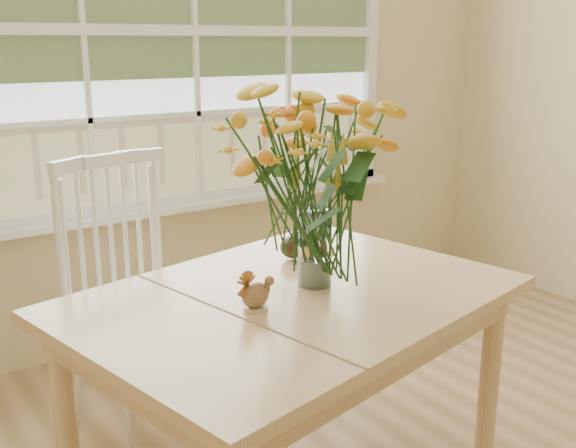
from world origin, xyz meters
TOP-DOWN VIEW (x-y plane):
  - wall_back at (0.00, 2.25)m, footprint 4.00×0.02m
  - window at (0.00, 2.21)m, footprint 2.42×0.12m
  - dining_table at (-0.41, 0.79)m, footprint 1.54×1.23m
  - windsor_chair at (-0.65, 1.59)m, footprint 0.57×0.56m
  - flower_vase at (-0.31, 0.81)m, footprint 0.52×0.52m
  - pumpkin at (-0.15, 0.98)m, footprint 0.09×0.09m
  - turkey_figurine at (-0.58, 0.73)m, footprint 0.11×0.09m
  - dark_gourd at (-0.21, 1.07)m, footprint 0.13×0.10m

SIDE VIEW (x-z plane):
  - windsor_chair at x=-0.65m, z-range 0.06..1.11m
  - dining_table at x=-0.41m, z-range 0.27..1.01m
  - pumpkin at x=-0.15m, z-range 0.73..0.80m
  - dark_gourd at x=-0.21m, z-range 0.73..0.81m
  - turkey_figurine at x=-0.58m, z-range 0.72..0.84m
  - flower_vase at x=-0.31m, z-range 0.80..1.41m
  - wall_back at x=0.00m, z-range 0.00..2.70m
  - window at x=0.00m, z-range 0.66..2.40m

